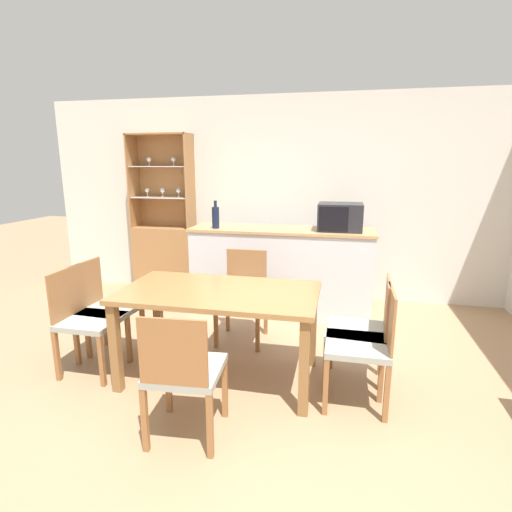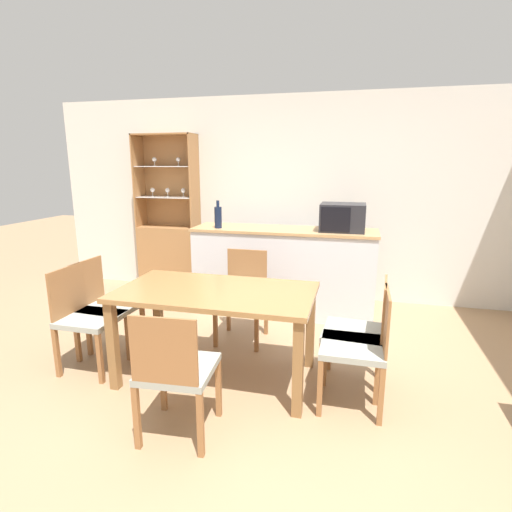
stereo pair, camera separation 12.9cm
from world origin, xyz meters
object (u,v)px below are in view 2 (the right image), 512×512
(dining_chair_head_far, at_px, (243,295))
(dining_chair_head_near, at_px, (176,371))
(dining_chair_side_right_near, at_px, (359,346))
(dining_table, at_px, (216,302))
(wine_bottle, at_px, (218,217))
(dining_chair_side_left_far, at_px, (105,307))
(display_cabinet, at_px, (170,246))
(dining_chair_side_left_near, at_px, (87,317))
(microwave, at_px, (343,217))
(dining_chair_side_right_far, at_px, (359,332))

(dining_chair_head_far, bearing_deg, dining_chair_head_near, 90.00)
(dining_chair_head_near, bearing_deg, dining_chair_side_right_near, 25.60)
(dining_table, bearing_deg, wine_bottle, 108.52)
(dining_chair_side_right_near, distance_m, wine_bottle, 2.34)
(dining_chair_head_far, distance_m, dining_chair_side_left_far, 1.28)
(display_cabinet, relative_size, dining_chair_side_left_near, 2.38)
(dining_table, xyz_separation_m, dining_chair_head_far, (-0.00, 0.76, -0.19))
(microwave, bearing_deg, dining_chair_side_left_near, -139.41)
(display_cabinet, bearing_deg, wine_bottle, -34.92)
(display_cabinet, relative_size, dining_chair_side_left_far, 2.38)
(dining_table, distance_m, microwave, 1.89)
(display_cabinet, relative_size, dining_table, 1.35)
(dining_chair_side_right_far, bearing_deg, dining_chair_side_right_near, -175.56)
(display_cabinet, bearing_deg, microwave, -12.57)
(dining_chair_side_left_far, xyz_separation_m, dining_chair_side_left_near, (-0.00, -0.26, 0.00))
(display_cabinet, xyz_separation_m, dining_chair_head_near, (1.44, -2.87, -0.15))
(microwave, bearing_deg, dining_chair_side_left_far, -143.89)
(dining_chair_side_left_far, bearing_deg, microwave, 129.37)
(display_cabinet, bearing_deg, dining_table, -55.78)
(display_cabinet, relative_size, dining_chair_side_right_near, 2.38)
(dining_chair_side_left_near, bearing_deg, dining_chair_side_left_far, -179.72)
(wine_bottle, bearing_deg, dining_chair_head_far, -54.85)
(dining_chair_side_left_near, height_order, wine_bottle, wine_bottle)
(dining_chair_head_far, xyz_separation_m, dining_chair_side_right_far, (1.11, -0.64, 0.00))
(dining_chair_head_far, height_order, wine_bottle, wine_bottle)
(dining_chair_side_right_near, height_order, dining_chair_head_near, same)
(dining_chair_side_left_far, bearing_deg, dining_chair_head_near, 54.68)
(dining_chair_side_left_near, relative_size, microwave, 1.84)
(dining_chair_side_left_far, relative_size, dining_chair_side_right_far, 1.00)
(dining_chair_head_near, bearing_deg, dining_chair_side_left_near, 146.26)
(dining_chair_head_far, xyz_separation_m, microwave, (0.90, 0.83, 0.69))
(microwave, bearing_deg, dining_chair_side_right_far, -81.68)
(dining_chair_side_right_near, distance_m, dining_chair_head_near, 1.28)
(dining_table, xyz_separation_m, dining_chair_head_near, (0.00, -0.76, -0.19))
(dining_chair_head_far, distance_m, microwave, 1.40)
(dining_table, height_order, microwave, microwave)
(display_cabinet, bearing_deg, dining_chair_side_right_near, -41.32)
(display_cabinet, xyz_separation_m, dining_chair_head_far, (1.44, -1.35, -0.15))
(dining_chair_head_far, height_order, microwave, microwave)
(dining_table, relative_size, wine_bottle, 4.91)
(dining_table, bearing_deg, display_cabinet, 124.22)
(dining_chair_side_right_near, relative_size, microwave, 1.84)
(dining_table, xyz_separation_m, dining_chair_side_right_near, (1.11, -0.13, -0.19))
(dining_chair_side_left_far, xyz_separation_m, dining_chair_side_right_near, (2.22, -0.26, 0.00))
(display_cabinet, height_order, dining_chair_side_right_near, display_cabinet)
(display_cabinet, xyz_separation_m, dining_chair_side_left_far, (0.33, -1.98, -0.15))
(dining_table, height_order, dining_chair_side_right_far, dining_chair_side_right_far)
(display_cabinet, height_order, dining_chair_head_near, display_cabinet)
(dining_chair_side_left_near, bearing_deg, dining_chair_head_near, 60.69)
(dining_table, relative_size, dining_chair_side_left_near, 1.76)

